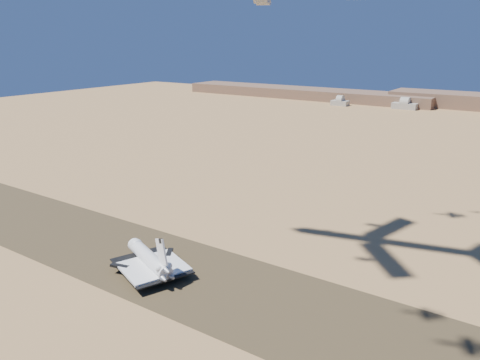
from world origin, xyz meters
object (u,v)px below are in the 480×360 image
Objects in this scene: crew_a at (149,284)px; crew_b at (151,283)px; shuttle at (149,259)px; crew_c at (145,283)px.

crew_b is at bearing -64.29° from crew_a.
crew_a is (7.97, -8.18, -3.99)m from shuttle.
crew_c is at bearing -32.42° from shuttle.
crew_b is (0.36, 0.30, 0.11)m from crew_a.
shuttle is at bearing -38.57° from crew_c.
shuttle is at bearing 29.70° from crew_a.
crew_c is at bearing 96.91° from crew_b.
crew_c reaches higher than crew_a.
crew_c is (6.16, -8.60, -3.93)m from shuttle.
crew_c is at bearing 88.45° from crew_a.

